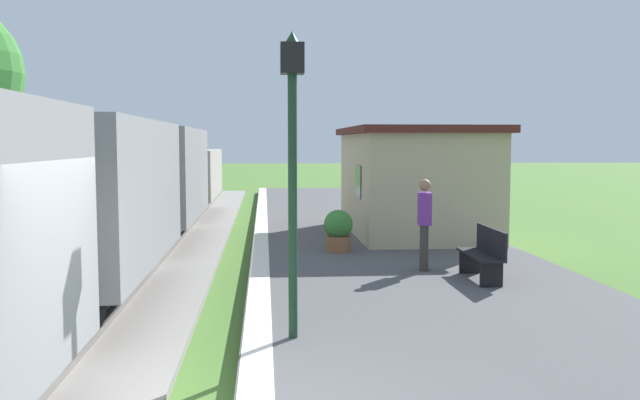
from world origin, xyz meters
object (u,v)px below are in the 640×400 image
object	(u,v)px
bench_near_hut	(484,253)
lamp_post_near	(292,129)
station_hut	(413,180)
bench_down_platform	(383,202)
freight_train	(114,195)
potted_planter	(338,230)
person_waiting	(424,221)

from	to	relation	value
bench_near_hut	lamp_post_near	world-z (taller)	lamp_post_near
station_hut	bench_down_platform	size ratio (longest dim) A/B	3.87
freight_train	potted_planter	distance (m)	4.80
freight_train	bench_down_platform	world-z (taller)	freight_train
bench_near_hut	freight_train	bearing A→B (deg)	164.17
bench_near_hut	station_hut	bearing A→B (deg)	89.09
station_hut	bench_near_hut	bearing A→B (deg)	-90.91
bench_near_hut	bench_down_platform	xyz separation A→B (m)	(0.00, 10.09, 0.00)
freight_train	bench_near_hut	bearing A→B (deg)	-15.83
lamp_post_near	potted_planter	bearing A→B (deg)	79.07
bench_near_hut	lamp_post_near	size ratio (longest dim) A/B	0.41
person_waiting	bench_near_hut	bearing A→B (deg)	139.99
bench_near_hut	bench_down_platform	distance (m)	10.09
bench_down_platform	station_hut	bearing A→B (deg)	-88.57
station_hut	bench_down_platform	world-z (taller)	station_hut
bench_near_hut	lamp_post_near	bearing A→B (deg)	-136.75
bench_near_hut	person_waiting	world-z (taller)	person_waiting
station_hut	person_waiting	distance (m)	5.31
lamp_post_near	bench_down_platform	bearing A→B (deg)	75.44
bench_down_platform	potted_planter	size ratio (longest dim) A/B	1.64
potted_planter	lamp_post_near	size ratio (longest dim) A/B	0.25
station_hut	potted_planter	distance (m)	3.78
station_hut	bench_near_hut	world-z (taller)	station_hut
station_hut	bench_near_hut	size ratio (longest dim) A/B	3.87
freight_train	person_waiting	world-z (taller)	freight_train
freight_train	lamp_post_near	distance (m)	6.20
bench_near_hut	bench_down_platform	size ratio (longest dim) A/B	1.00
person_waiting	potted_planter	bearing A→B (deg)	-51.11
station_hut	lamp_post_near	bearing A→B (deg)	-110.72
bench_near_hut	bench_down_platform	world-z (taller)	same
person_waiting	lamp_post_near	bearing A→B (deg)	66.92
potted_planter	lamp_post_near	world-z (taller)	lamp_post_near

